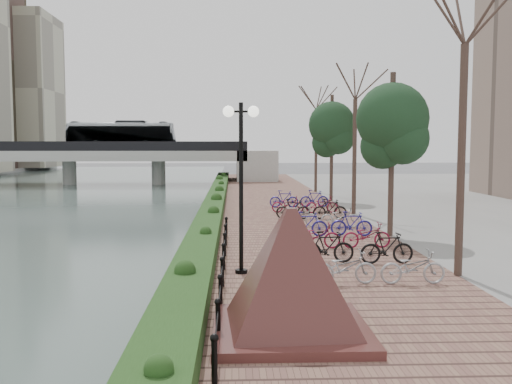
{
  "coord_description": "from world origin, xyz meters",
  "views": [
    {
      "loc": [
        1.71,
        -13.53,
        4.2
      ],
      "look_at": [
        2.71,
        12.22,
        2.0
      ],
      "focal_mm": 40.0,
      "sensor_mm": 36.0,
      "label": 1
    }
  ],
  "objects": [
    {
      "name": "promenade",
      "position": [
        4.0,
        17.5,
        0.25
      ],
      "size": [
        8.0,
        75.0,
        0.5
      ],
      "primitive_type": "cube",
      "color": "brown",
      "rests_on": "ground"
    },
    {
      "name": "chain_fence",
      "position": [
        1.4,
        2.0,
        0.85
      ],
      "size": [
        0.1,
        14.1,
        0.7
      ],
      "color": "black",
      "rests_on": "promenade"
    },
    {
      "name": "hedge",
      "position": [
        0.6,
        20.0,
        0.8
      ],
      "size": [
        1.1,
        56.0,
        0.6
      ],
      "primitive_type": "cube",
      "color": "#1D3C15",
      "rests_on": "promenade"
    },
    {
      "name": "motorcycle",
      "position": [
        3.65,
        -0.43,
        0.94
      ],
      "size": [
        0.45,
        1.42,
        0.89
      ],
      "primitive_type": null,
      "rotation": [
        0.0,
        0.0,
        0.01
      ],
      "color": "black",
      "rests_on": "promenade"
    },
    {
      "name": "bridge",
      "position": [
        -13.9,
        45.0,
        3.37
      ],
      "size": [
        36.0,
        10.77,
        6.5
      ],
      "color": "#A7A7A2",
      "rests_on": "ground"
    },
    {
      "name": "lamppost",
      "position": [
        1.91,
        2.53,
        3.99
      ],
      "size": [
        1.02,
        0.32,
        4.84
      ],
      "color": "black",
      "rests_on": "promenade"
    },
    {
      "name": "ground",
      "position": [
        0.0,
        0.0,
        0.0
      ],
      "size": [
        220.0,
        220.0,
        0.0
      ],
      "primitive_type": "plane",
      "color": "#59595B",
      "rests_on": "ground"
    },
    {
      "name": "pedestrian",
      "position": [
        3.46,
        2.94,
        1.31
      ],
      "size": [
        0.61,
        0.42,
        1.62
      ],
      "primitive_type": "imported",
      "rotation": [
        0.0,
        0.0,
        3.09
      ],
      "color": "brown",
      "rests_on": "promenade"
    },
    {
      "name": "granite_monument",
      "position": [
        2.8,
        -2.72,
        1.75
      ],
      "size": [
        4.72,
        4.72,
        2.46
      ],
      "color": "#401B1B",
      "rests_on": "promenade"
    },
    {
      "name": "bicycle_parking",
      "position": [
        5.5,
        10.06,
        0.97
      ],
      "size": [
        2.4,
        19.89,
        1.0
      ],
      "color": "#A1A3A6",
      "rests_on": "promenade"
    },
    {
      "name": "street_trees",
      "position": [
        8.0,
        12.68,
        3.69
      ],
      "size": [
        3.2,
        37.12,
        6.8
      ],
      "color": "#362620",
      "rests_on": "promenade"
    }
  ]
}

